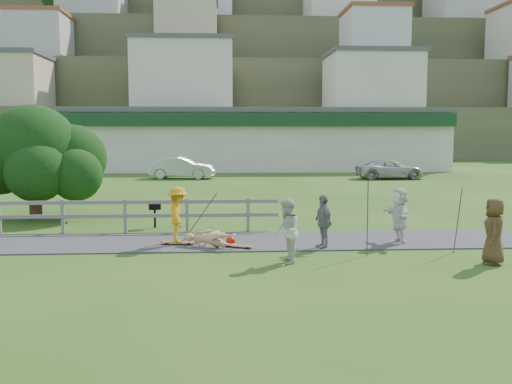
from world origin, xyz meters
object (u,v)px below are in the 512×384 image
(spectator_d, at_px, (399,216))
(tree, at_px, (34,174))
(skater_fallen, at_px, (210,239))
(spectator_a, at_px, (287,231))
(car_silver, at_px, (182,168))
(skater_rider, at_px, (178,218))
(spectator_c, at_px, (494,231))
(spectator_b, at_px, (323,222))
(car_white, at_px, (391,170))
(bbq, at_px, (155,216))

(spectator_d, height_order, tree, tree)
(skater_fallen, xyz_separation_m, spectator_a, (1.95, -1.92, 0.54))
(skater_fallen, relative_size, car_silver, 0.34)
(skater_rider, xyz_separation_m, car_silver, (-1.46, 23.63, -0.06))
(spectator_c, distance_m, tree, 16.12)
(skater_rider, height_order, spectator_b, skater_rider)
(spectator_a, bearing_deg, skater_rider, -131.25)
(spectator_a, distance_m, spectator_c, 5.13)
(spectator_d, bearing_deg, skater_fallen, -90.12)
(car_white, xyz_separation_m, bbq, (-14.06, -19.36, -0.24))
(car_silver, height_order, tree, tree)
(bbq, bearing_deg, tree, 138.97)
(spectator_d, xyz_separation_m, car_silver, (-7.90, 23.74, -0.08))
(spectator_c, bearing_deg, skater_fallen, -86.91)
(spectator_c, xyz_separation_m, car_white, (5.06, 25.35, -0.17))
(spectator_a, xyz_separation_m, bbq, (-3.89, 5.57, -0.40))
(skater_rider, relative_size, bbq, 1.95)
(skater_fallen, xyz_separation_m, car_silver, (-2.37, 24.09, 0.47))
(spectator_b, bearing_deg, car_silver, 177.57)
(spectator_a, height_order, car_silver, spectator_a)
(spectator_a, relative_size, spectator_d, 0.98)
(car_silver, distance_m, bbq, 20.45)
(car_silver, xyz_separation_m, tree, (-4.32, -18.04, 0.93))
(spectator_a, distance_m, spectator_b, 2.13)
(car_white, height_order, tree, tree)
(spectator_a, bearing_deg, spectator_d, 120.93)
(car_silver, xyz_separation_m, bbq, (0.43, -20.44, -0.33))
(skater_rider, relative_size, spectator_d, 0.97)
(skater_fallen, relative_size, spectator_a, 0.94)
(skater_fallen, relative_size, spectator_b, 0.99)
(bbq, bearing_deg, spectator_a, -69.33)
(spectator_d, xyz_separation_m, bbq, (-7.46, 3.30, -0.41))
(skater_fallen, bearing_deg, skater_rider, 89.14)
(spectator_a, bearing_deg, car_white, 156.31)
(skater_rider, relative_size, spectator_c, 0.97)
(bbq, bearing_deg, spectator_c, -47.85)
(spectator_b, relative_size, car_silver, 0.34)
(skater_fallen, height_order, tree, tree)
(bbq, bearing_deg, car_white, 39.79)
(spectator_b, bearing_deg, spectator_d, 87.69)
(skater_rider, height_order, spectator_d, spectator_d)
(spectator_c, relative_size, car_white, 0.35)
(tree, bearing_deg, spectator_c, -31.37)
(spectator_a, relative_size, car_white, 0.35)
(spectator_d, bearing_deg, car_silver, -165.31)
(car_silver, bearing_deg, bbq, -170.87)
(skater_rider, bearing_deg, tree, 39.15)
(spectator_d, xyz_separation_m, car_white, (6.60, 22.66, -0.18))
(skater_fallen, xyz_separation_m, bbq, (-1.94, 3.65, 0.14))
(spectator_d, relative_size, tree, 0.31)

